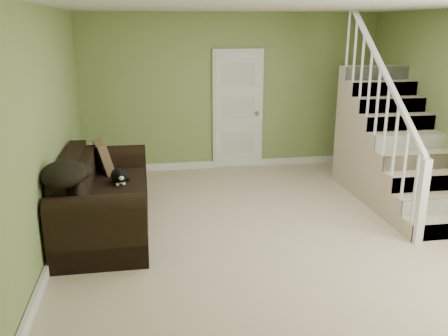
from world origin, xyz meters
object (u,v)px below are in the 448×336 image
object	(u,v)px
side_table	(100,179)
sofa	(101,201)
banana	(125,203)
cat	(119,176)

from	to	relation	value
side_table	sofa	bearing A→B (deg)	-84.13
side_table	banana	xyz separation A→B (m)	(0.42, -1.63, 0.23)
sofa	banana	xyz separation A→B (m)	(0.31, -0.57, 0.17)
cat	sofa	bearing A→B (deg)	-148.38
side_table	cat	xyz separation A→B (m)	(0.32, -0.86, 0.29)
sofa	side_table	world-z (taller)	sofa
side_table	banana	distance (m)	1.70
side_table	cat	bearing A→B (deg)	-69.63
cat	banana	size ratio (longest dim) A/B	2.46
sofa	banana	world-z (taller)	sofa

